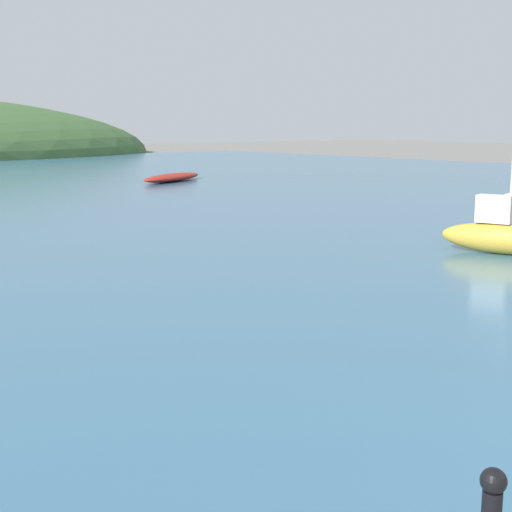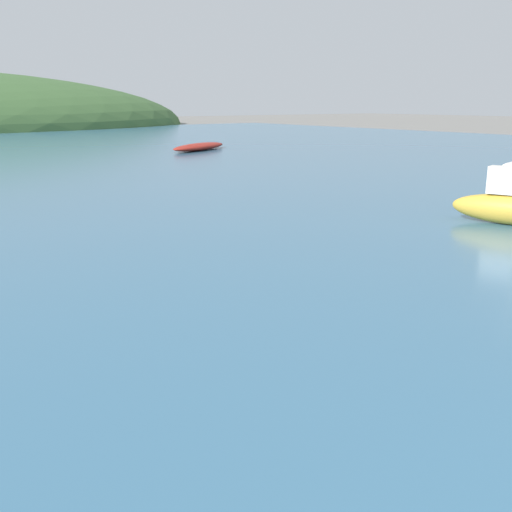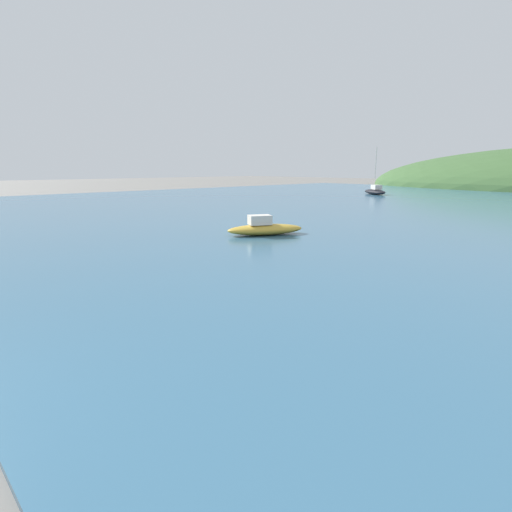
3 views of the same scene
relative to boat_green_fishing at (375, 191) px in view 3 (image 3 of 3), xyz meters
name	(u,v)px [view 3 (image 3 of 3)]	position (x,y,z in m)	size (l,w,h in m)	color
boat_green_fishing	(375,191)	(0.00, 0.00, 0.00)	(4.00, 3.37, 4.83)	black
boat_far_left	(265,228)	(10.18, -26.44, -0.07)	(2.48, 3.35, 0.82)	gold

